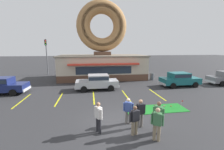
{
  "coord_description": "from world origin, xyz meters",
  "views": [
    {
      "loc": [
        -1.7,
        -8.0,
        4.37
      ],
      "look_at": [
        0.21,
        5.0,
        2.0
      ],
      "focal_mm": 24.0,
      "sensor_mm": 36.0,
      "label": 1
    }
  ],
  "objects": [
    {
      "name": "parking_stripe_centre",
      "position": [
        1.54,
        5.0,
        0.0
      ],
      "size": [
        0.12,
        3.6,
        0.01
      ],
      "primitive_type": "cube",
      "color": "yellow",
      "rests_on": "ground"
    },
    {
      "name": "mini_donut_near_right",
      "position": [
        4.29,
        1.96,
        0.05
      ],
      "size": [
        0.13,
        0.13,
        0.04
      ],
      "primitive_type": "torus",
      "color": "brown",
      "rests_on": "putting_mat"
    },
    {
      "name": "putting_flag_pin",
      "position": [
        4.92,
        1.63,
        0.44
      ],
      "size": [
        0.13,
        0.01,
        0.55
      ],
      "color": "silver",
      "rests_on": "putting_mat"
    },
    {
      "name": "pedestrian_leather_jacket_man",
      "position": [
        1.35,
        -1.87,
        0.92
      ],
      "size": [
        0.52,
        0.4,
        1.66
      ],
      "color": "#7F7056",
      "rests_on": "ground"
    },
    {
      "name": "mini_donut_near_left",
      "position": [
        2.5,
        1.11,
        0.05
      ],
      "size": [
        0.13,
        0.13,
        0.04
      ],
      "primitive_type": "torus",
      "color": "#E5C666",
      "rests_on": "putting_mat"
    },
    {
      "name": "trash_bin",
      "position": [
        6.73,
        11.34,
        0.5
      ],
      "size": [
        0.57,
        0.57,
        0.97
      ],
      "color": "#51565B",
      "rests_on": "ground"
    },
    {
      "name": "traffic_light_pole",
      "position": [
        -8.69,
        17.85,
        3.71
      ],
      "size": [
        0.28,
        0.47,
        5.8
      ],
      "color": "#595B60",
      "rests_on": "ground"
    },
    {
      "name": "parking_stripe_mid_right",
      "position": [
        4.54,
        5.0,
        0.0
      ],
      "size": [
        0.12,
        3.6,
        0.01
      ],
      "primitive_type": "cube",
      "color": "yellow",
      "rests_on": "ground"
    },
    {
      "name": "car_navy",
      "position": [
        -10.19,
        7.35,
        0.87
      ],
      "size": [
        4.62,
        2.1,
        1.6
      ],
      "color": "navy",
      "rests_on": "ground"
    },
    {
      "name": "parking_stripe_mid_left",
      "position": [
        -1.46,
        5.0,
        0.0
      ],
      "size": [
        0.12,
        3.6,
        0.01
      ],
      "primitive_type": "cube",
      "color": "yellow",
      "rests_on": "ground"
    },
    {
      "name": "parking_stripe_left",
      "position": [
        -4.46,
        5.0,
        0.0
      ],
      "size": [
        0.12,
        3.6,
        0.01
      ],
      "primitive_type": "cube",
      "color": "yellow",
      "rests_on": "ground"
    },
    {
      "name": "pedestrian_clipboard_woman",
      "position": [
        0.45,
        -1.24,
        0.85
      ],
      "size": [
        0.57,
        0.34,
        1.55
      ],
      "color": "#7F7056",
      "rests_on": "ground"
    },
    {
      "name": "pedestrian_blue_sweater_man",
      "position": [
        0.98,
        -0.55,
        0.89
      ],
      "size": [
        0.59,
        0.28,
        1.61
      ],
      "color": "slate",
      "rests_on": "ground"
    },
    {
      "name": "car_silver",
      "position": [
        -0.98,
        7.57,
        0.87
      ],
      "size": [
        4.58,
        2.02,
        1.6
      ],
      "color": "#B2B5BA",
      "rests_on": "ground"
    },
    {
      "name": "parking_stripe_far_left",
      "position": [
        -7.46,
        5.0,
        0.0
      ],
      "size": [
        0.12,
        3.6,
        0.01
      ],
      "primitive_type": "cube",
      "color": "yellow",
      "rests_on": "ground"
    },
    {
      "name": "mini_donut_mid_left",
      "position": [
        3.18,
        2.3,
        0.05
      ],
      "size": [
        0.13,
        0.13,
        0.04
      ],
      "primitive_type": "torus",
      "color": "brown",
      "rests_on": "putting_mat"
    },
    {
      "name": "donut_shop_building",
      "position": [
        0.07,
        13.94,
        3.74
      ],
      "size": [
        12.3,
        6.75,
        10.96
      ],
      "color": "brown",
      "rests_on": "ground"
    },
    {
      "name": "mini_donut_mid_centre",
      "position": [
        3.76,
        2.03,
        0.05
      ],
      "size": [
        0.13,
        0.13,
        0.04
      ],
      "primitive_type": "torus",
      "color": "#D8667F",
      "rests_on": "putting_mat"
    },
    {
      "name": "putting_mat",
      "position": [
        2.94,
        1.69,
        0.01
      ],
      "size": [
        4.4,
        1.57,
        0.03
      ],
      "primitive_type": "cube",
      "color": "#197523",
      "rests_on": "ground"
    },
    {
      "name": "golf_ball",
      "position": [
        1.7,
        1.93,
        0.05
      ],
      "size": [
        0.04,
        0.04,
        0.04
      ],
      "primitive_type": "sphere",
      "color": "white",
      "rests_on": "putting_mat"
    },
    {
      "name": "car_teal",
      "position": [
        8.48,
        7.59,
        0.87
      ],
      "size": [
        4.6,
        2.05,
        1.6
      ],
      "color": "#196066",
      "rests_on": "ground"
    },
    {
      "name": "pedestrian_beanie_man",
      "position": [
        0.43,
        -0.05,
        0.84
      ],
      "size": [
        0.56,
        0.36,
        1.54
      ],
      "color": "slate",
      "rests_on": "ground"
    },
    {
      "name": "ground_plane",
      "position": [
        0.0,
        0.0,
        0.0
      ],
      "size": [
        160.0,
        160.0,
        0.0
      ],
      "primitive_type": "plane",
      "color": "#2D2D30"
    },
    {
      "name": "pedestrian_crossing_woman",
      "position": [
        1.7,
        -1.25,
        0.95
      ],
      "size": [
        0.45,
        0.45,
        1.71
      ],
      "color": "slate",
      "rests_on": "ground"
    },
    {
      "name": "pedestrian_hooded_kid",
      "position": [
        -1.34,
        -0.76,
        0.92
      ],
      "size": [
        0.41,
        0.51,
        1.66
      ],
      "color": "#232328",
      "rests_on": "ground"
    }
  ]
}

